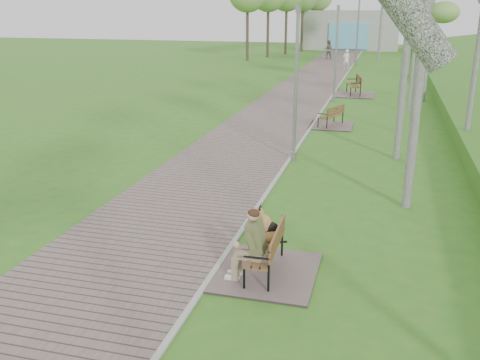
{
  "coord_description": "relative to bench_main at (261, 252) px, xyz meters",
  "views": [
    {
      "loc": [
        2.67,
        -9.19,
        4.5
      ],
      "look_at": [
        -0.09,
        0.93,
        1.07
      ],
      "focal_mm": 40.0,
      "sensor_mm": 36.0,
      "label": 1
    }
  ],
  "objects": [
    {
      "name": "building_north",
      "position": [
        -2.3,
        51.92,
        1.57
      ],
      "size": [
        10.0,
        5.2,
        4.0
      ],
      "color": "#9E9E99",
      "rests_on": "ground"
    },
    {
      "name": "bench_main",
      "position": [
        0.0,
        0.0,
        0.0
      ],
      "size": [
        1.75,
        1.94,
        1.52
      ],
      "color": "#655652",
      "rests_on": "ground"
    },
    {
      "name": "walkway",
      "position": [
        -2.55,
        22.45,
        -0.41
      ],
      "size": [
        3.5,
        67.0,
        0.04
      ],
      "primitive_type": "cube",
      "color": "#655652",
      "rests_on": "ground"
    },
    {
      "name": "pedestrian_far",
      "position": [
        -3.28,
        40.05,
        0.39
      ],
      "size": [
        0.8,
        0.63,
        1.64
      ],
      "primitive_type": "imported",
      "rotation": [
        0.0,
        0.0,
        3.15
      ],
      "color": "gray",
      "rests_on": "ground"
    },
    {
      "name": "lamp_post_second",
      "position": [
        -0.57,
        18.11,
        1.68
      ],
      "size": [
        0.17,
        0.17,
        4.51
      ],
      "color": "gray",
      "rests_on": "ground"
    },
    {
      "name": "kerb",
      "position": [
        -0.8,
        22.45,
        -0.4
      ],
      "size": [
        0.1,
        67.0,
        0.05
      ],
      "primitive_type": "cube",
      "color": "#999993",
      "rests_on": "ground"
    },
    {
      "name": "pedestrian_near",
      "position": [
        -1.1,
        32.3,
        0.3
      ],
      "size": [
        0.62,
        0.52,
        1.45
      ],
      "primitive_type": "imported",
      "rotation": [
        0.0,
        0.0,
        3.52
      ],
      "color": "white",
      "rests_on": "ground"
    },
    {
      "name": "bench_second",
      "position": [
        -0.11,
        12.5,
        -0.24
      ],
      "size": [
        1.63,
        1.81,
        1.0
      ],
      "color": "#655652",
      "rests_on": "ground"
    },
    {
      "name": "lamp_post_third",
      "position": [
        -0.63,
        35.85,
        2.25
      ],
      "size": [
        0.22,
        0.22,
        5.73
      ],
      "color": "gray",
      "rests_on": "ground"
    },
    {
      "name": "lamp_post_near",
      "position": [
        -0.68,
        7.34,
        1.69
      ],
      "size": [
        0.17,
        0.17,
        4.52
      ],
      "color": "gray",
      "rests_on": "ground"
    },
    {
      "name": "bench_third",
      "position": [
        0.23,
        20.48,
        -0.19
      ],
      "size": [
        2.07,
        2.3,
        1.27
      ],
      "color": "#655652",
      "rests_on": "ground"
    },
    {
      "name": "ground",
      "position": [
        -0.8,
        0.95,
        -0.43
      ],
      "size": [
        120.0,
        120.0,
        0.0
      ],
      "primitive_type": "plane",
      "color": "#2E6A21",
      "rests_on": "ground"
    }
  ]
}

